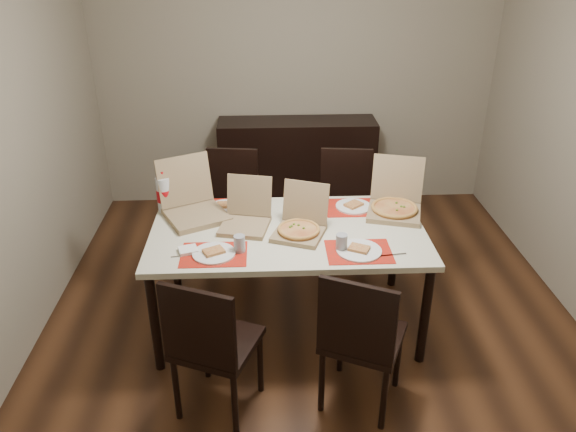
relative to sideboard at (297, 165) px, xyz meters
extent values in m
cube|color=#452715|center=(0.00, -1.78, -0.46)|extent=(3.80, 4.00, 0.02)
cube|color=gray|center=(0.00, 0.23, 0.85)|extent=(3.80, 0.02, 2.60)
cube|color=gray|center=(-1.91, -1.78, 0.85)|extent=(0.02, 4.00, 2.60)
cube|color=black|center=(0.00, 0.00, 0.00)|extent=(1.50, 0.40, 0.90)
cube|color=beige|center=(-0.17, -1.87, 0.28)|extent=(1.80, 1.00, 0.04)
cylinder|color=black|center=(-1.01, -2.31, -0.10)|extent=(0.06, 0.06, 0.71)
cylinder|color=black|center=(0.67, -2.31, -0.10)|extent=(0.06, 0.06, 0.71)
cylinder|color=black|center=(-1.01, -1.43, -0.10)|extent=(0.06, 0.06, 0.71)
cylinder|color=black|center=(0.67, -1.43, -0.10)|extent=(0.06, 0.06, 0.71)
cube|color=black|center=(-0.60, -2.64, 0.00)|extent=(0.55, 0.55, 0.04)
cube|color=black|center=(-0.67, -2.81, 0.25)|extent=(0.40, 0.19, 0.46)
cylinder|color=black|center=(-0.84, -2.73, -0.24)|extent=(0.04, 0.04, 0.43)
cylinder|color=black|center=(-0.50, -2.87, -0.24)|extent=(0.04, 0.04, 0.43)
cylinder|color=black|center=(-0.70, -2.40, -0.24)|extent=(0.04, 0.04, 0.43)
cylinder|color=black|center=(-0.37, -2.54, -0.24)|extent=(0.04, 0.04, 0.43)
cube|color=black|center=(0.22, -2.62, 0.00)|extent=(0.56, 0.56, 0.04)
cube|color=black|center=(0.14, -2.80, 0.25)|extent=(0.39, 0.20, 0.46)
cylinder|color=black|center=(-0.02, -2.71, -0.24)|extent=(0.04, 0.04, 0.43)
cylinder|color=black|center=(0.31, -2.86, -0.24)|extent=(0.04, 0.04, 0.43)
cylinder|color=black|center=(0.13, -2.38, -0.24)|extent=(0.04, 0.04, 0.43)
cylinder|color=black|center=(0.46, -2.53, -0.24)|extent=(0.04, 0.04, 0.43)
cube|color=black|center=(-0.60, -1.00, 0.00)|extent=(0.47, 0.47, 0.04)
cube|color=black|center=(-0.58, -0.81, 0.25)|extent=(0.42, 0.08, 0.46)
cylinder|color=black|center=(-0.40, -0.84, -0.24)|extent=(0.04, 0.04, 0.43)
cylinder|color=black|center=(-0.76, -0.80, -0.24)|extent=(0.04, 0.04, 0.43)
cylinder|color=black|center=(-0.45, -1.20, -0.24)|extent=(0.04, 0.04, 0.43)
cylinder|color=black|center=(-0.80, -1.16, -0.24)|extent=(0.04, 0.04, 0.43)
cube|color=black|center=(0.33, -1.04, 0.00)|extent=(0.47, 0.47, 0.04)
cube|color=black|center=(0.36, -0.85, 0.25)|extent=(0.42, 0.08, 0.46)
cylinder|color=black|center=(0.53, -0.88, -0.24)|extent=(0.04, 0.04, 0.43)
cylinder|color=black|center=(0.18, -0.84, -0.24)|extent=(0.04, 0.04, 0.43)
cylinder|color=black|center=(0.49, -1.24, -0.24)|extent=(0.04, 0.04, 0.43)
cylinder|color=black|center=(0.13, -1.20, -0.24)|extent=(0.04, 0.04, 0.43)
cube|color=red|center=(-0.63, -2.17, 0.30)|extent=(0.40, 0.30, 0.00)
cylinder|color=white|center=(-0.63, -2.17, 0.31)|extent=(0.26, 0.26, 0.01)
cube|color=tan|center=(-0.63, -2.17, 0.33)|extent=(0.15, 0.14, 0.02)
cylinder|color=#909299|center=(-0.48, -2.15, 0.36)|extent=(0.07, 0.07, 0.11)
cube|color=#B2B2B7|center=(-0.79, -2.18, 0.30)|extent=(0.20, 0.04, 0.00)
cube|color=white|center=(-0.79, -2.13, 0.31)|extent=(0.13, 0.13, 0.02)
cube|color=red|center=(0.25, -2.18, 0.30)|extent=(0.40, 0.30, 0.00)
cylinder|color=white|center=(0.25, -2.18, 0.31)|extent=(0.28, 0.28, 0.01)
cube|color=tan|center=(0.25, -2.18, 0.33)|extent=(0.15, 0.13, 0.02)
cylinder|color=#909299|center=(0.14, -2.16, 0.36)|extent=(0.07, 0.07, 0.11)
cube|color=#B2B2B7|center=(0.44, -2.23, 0.30)|extent=(0.20, 0.04, 0.00)
cube|color=red|center=(-0.60, -1.53, 0.30)|extent=(0.40, 0.30, 0.00)
cylinder|color=white|center=(-0.60, -1.53, 0.31)|extent=(0.23, 0.23, 0.01)
cube|color=tan|center=(-0.60, -1.53, 0.33)|extent=(0.12, 0.09, 0.02)
cylinder|color=#909299|center=(-0.43, -1.57, 0.36)|extent=(0.07, 0.07, 0.11)
cube|color=#B2B2B7|center=(-0.79, -1.54, 0.30)|extent=(0.20, 0.04, 0.00)
cube|color=white|center=(-0.76, -1.49, 0.31)|extent=(0.13, 0.13, 0.02)
cube|color=red|center=(0.31, -1.57, 0.30)|extent=(0.40, 0.30, 0.00)
cylinder|color=white|center=(0.31, -1.57, 0.31)|extent=(0.25, 0.25, 0.01)
cube|color=tan|center=(0.31, -1.57, 0.33)|extent=(0.15, 0.15, 0.02)
cylinder|color=#909299|center=(0.08, -1.56, 0.36)|extent=(0.07, 0.07, 0.11)
cube|color=#B2B2B7|center=(0.46, -1.52, 0.30)|extent=(0.20, 0.04, 0.00)
cube|color=white|center=(-0.21, -1.97, 0.31)|extent=(0.16, 0.16, 0.02)
cube|color=#876F4E|center=(-0.11, -1.96, 0.32)|extent=(0.39, 0.39, 0.03)
cube|color=#876F4E|center=(-0.05, -1.82, 0.47)|extent=(0.31, 0.17, 0.27)
cylinder|color=tan|center=(-0.11, -1.96, 0.34)|extent=(0.33, 0.33, 0.02)
cube|color=#876F4E|center=(0.57, -1.69, 0.32)|extent=(0.44, 0.44, 0.04)
cube|color=#876F4E|center=(0.62, -1.51, 0.50)|extent=(0.36, 0.17, 0.32)
cylinder|color=tan|center=(0.57, -1.69, 0.34)|extent=(0.37, 0.37, 0.02)
cube|color=#876F4E|center=(-0.79, -1.68, 0.32)|extent=(0.51, 0.51, 0.04)
cube|color=#876F4E|center=(-0.87, -1.51, 0.51)|extent=(0.38, 0.25, 0.34)
cube|color=#876F4E|center=(-0.46, -1.84, 0.32)|extent=(0.36, 0.36, 0.03)
cube|color=#876F4E|center=(-0.42, -1.69, 0.47)|extent=(0.31, 0.13, 0.27)
cylinder|color=black|center=(-0.48, -1.78, 0.31)|extent=(0.26, 0.26, 0.01)
cylinder|color=#D8A553|center=(-0.48, -1.78, 0.32)|extent=(0.20, 0.20, 0.02)
imported|color=white|center=(-0.07, -1.74, 0.31)|extent=(0.12, 0.12, 0.03)
cylinder|color=silver|center=(-1.02, -1.56, 0.43)|extent=(0.10, 0.10, 0.25)
cylinder|color=#B40810|center=(-1.02, -1.56, 0.42)|extent=(0.10, 0.10, 0.09)
cylinder|color=#B40810|center=(-1.02, -1.56, 0.57)|extent=(0.03, 0.03, 0.05)
camera|label=1|loc=(-0.31, -5.12, 2.06)|focal=35.00mm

